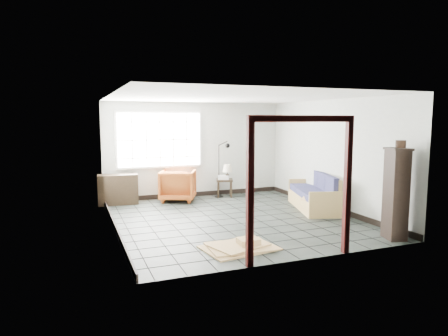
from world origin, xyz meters
name	(u,v)px	position (x,y,z in m)	size (l,w,h in m)	color
ground	(233,219)	(0.00, 0.00, 0.00)	(5.50, 5.50, 0.00)	black
room_shell	(233,141)	(0.00, 0.03, 1.68)	(5.02, 5.52, 2.61)	#A6ABA4
window_panel	(160,140)	(-1.00, 2.70, 1.60)	(2.32, 0.08, 1.52)	silver
doorway_trim	(302,170)	(0.00, -2.70, 1.38)	(1.80, 0.08, 2.20)	#340C0B
futon_sofa	(315,196)	(2.21, 0.17, 0.31)	(1.28, 2.08, 0.86)	#9B7A46
armchair	(178,184)	(-0.63, 2.29, 0.45)	(0.88, 0.82, 0.90)	maroon
side_table	(225,182)	(0.73, 2.40, 0.40)	(0.57, 0.57, 0.49)	black
table_lamp	(227,169)	(0.80, 2.34, 0.77)	(0.33, 0.33, 0.41)	black
projector	(223,177)	(0.68, 2.36, 0.54)	(0.36, 0.33, 0.11)	silver
floor_lamp	(223,167)	(0.67, 2.35, 0.83)	(0.41, 0.30, 1.55)	black
console_shelf	(118,189)	(-2.15, 2.40, 0.38)	(1.00, 0.46, 0.76)	black
tall_shelf	(396,193)	(2.15, -2.40, 0.84)	(0.46, 0.52, 1.64)	black
pot	(401,144)	(2.21, -2.39, 1.71)	(0.20, 0.20, 0.13)	black
open_box	(319,206)	(2.04, -0.22, 0.17)	(0.92, 0.68, 0.47)	#A68650
cardboard_pile	(241,246)	(-0.65, -1.92, 0.04)	(1.29, 1.00, 0.17)	#A68650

